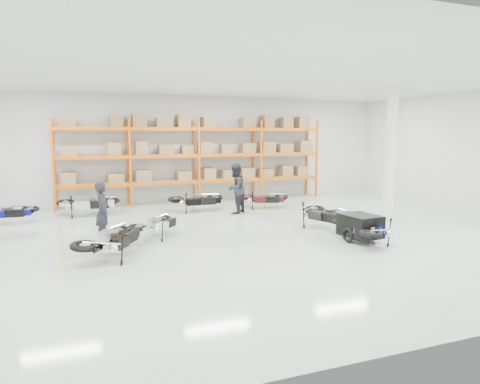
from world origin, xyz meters
name	(u,v)px	position (x,y,z in m)	size (l,w,h in m)	color
room	(254,157)	(0.00, 0.00, 2.25)	(18.00, 18.00, 18.00)	#B7CCBB
pallet_rack	(196,149)	(0.00, 6.45, 2.26)	(11.28, 0.98, 3.62)	#DF5A0B
structural_column	(391,154)	(5.20, 0.50, 2.25)	(0.25, 0.25, 4.50)	white
moto_blue_centre	(363,224)	(2.34, -1.98, 0.53)	(0.78, 1.75, 1.07)	#070B4A
moto_silver_left	(157,220)	(-2.68, 0.65, 0.48)	(0.70, 1.57, 0.96)	silver
moto_black_far_left	(112,234)	(-4.01, -1.04, 0.57)	(0.84, 1.88, 1.15)	black
moto_touring_right	(328,210)	(2.41, -0.16, 0.59)	(0.86, 1.92, 1.18)	black
trailer	(360,226)	(2.41, -1.76, 0.42)	(0.92, 1.76, 0.72)	black
moto_back_a	(5,208)	(-6.99, 4.14, 0.52)	(0.75, 1.69, 1.03)	#0B0C66
moto_back_b	(88,200)	(-4.44, 4.78, 0.57)	(0.83, 1.87, 1.14)	silver
moto_back_c	(197,197)	(-0.58, 4.25, 0.56)	(0.81, 1.82, 1.11)	black
moto_back_d	(264,196)	(2.10, 4.01, 0.50)	(0.72, 1.62, 0.99)	#3F0C15
person_left	(103,211)	(-4.12, 0.84, 0.81)	(0.59, 0.39, 1.62)	black
person_back	(235,189)	(0.65, 3.35, 0.92)	(0.89, 0.69, 1.83)	#212129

